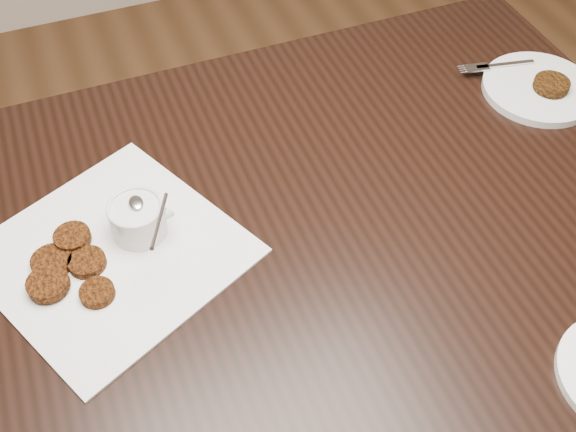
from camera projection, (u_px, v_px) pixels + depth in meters
The scene contains 5 objects.
table at pixel (263, 367), 1.30m from camera, with size 1.43×0.92×0.75m, color black.
napkin at pixel (112, 254), 1.00m from camera, with size 0.33×0.33×0.00m, color silver.
sauce_ramekin at pixel (134, 205), 0.98m from camera, with size 0.11×0.11×0.12m, color silver, non-canonical shape.
patty_cluster at pixel (72, 265), 0.97m from camera, with size 0.19×0.19×0.02m, color #69320D, non-canonical shape.
plate_with_patty at pixel (540, 85), 1.24m from camera, with size 0.20×0.20×0.03m, color silver, non-canonical shape.
Camera 1 is at (-0.24, -0.53, 1.55)m, focal length 42.60 mm.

